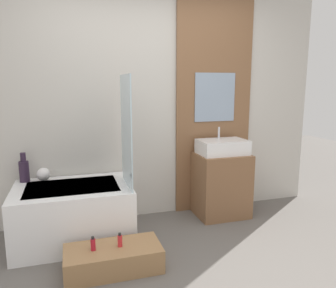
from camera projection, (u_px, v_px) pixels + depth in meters
name	position (u px, v px, depth m)	size (l,w,h in m)	color
wall_tiled_back	(147.00, 104.00, 3.69)	(4.20, 0.06, 2.60)	beige
wall_wood_accent	(214.00, 103.00, 3.87)	(0.94, 0.04, 2.60)	brown
bathtub	(74.00, 213.00, 3.21)	(1.10, 0.79, 0.55)	white
glass_shower_screen	(126.00, 131.00, 3.11)	(0.01, 0.54, 1.06)	silver
wooden_step_bench	(113.00, 259.00, 2.71)	(0.79, 0.38, 0.20)	#997047
vanity_cabinet	(221.00, 185.00, 3.80)	(0.58, 0.47, 0.73)	brown
sink	(222.00, 147.00, 3.72)	(0.54, 0.36, 0.30)	white
vase_tall_dark	(24.00, 170.00, 3.28)	(0.10, 0.10, 0.30)	#2D1E33
vase_round_light	(43.00, 174.00, 3.33)	(0.13, 0.13, 0.13)	white
bottle_soap_primary	(93.00, 244.00, 2.63)	(0.04, 0.04, 0.12)	#B21928
bottle_soap_secondary	(120.00, 240.00, 2.70)	(0.04, 0.04, 0.12)	red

